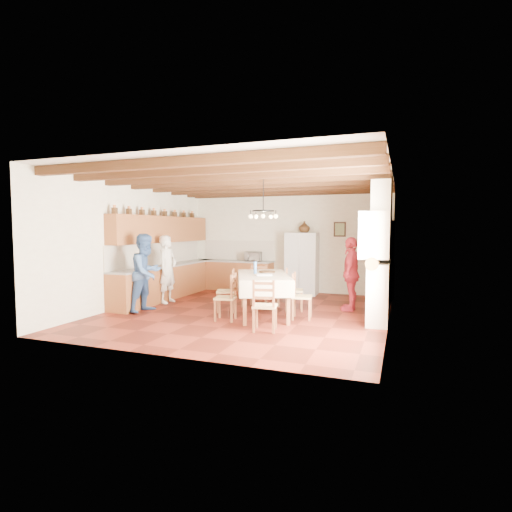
% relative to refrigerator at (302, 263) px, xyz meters
% --- Properties ---
extents(floor, '(6.00, 6.50, 0.02)m').
position_rel_refrigerator_xyz_m(floor, '(-0.55, -2.90, -0.89)').
color(floor, '#49170E').
rests_on(floor, ground).
extents(ceiling, '(6.00, 6.50, 0.02)m').
position_rel_refrigerator_xyz_m(ceiling, '(-0.55, -2.90, 2.13)').
color(ceiling, silver).
rests_on(ceiling, ground).
extents(wall_back, '(6.00, 0.02, 3.00)m').
position_rel_refrigerator_xyz_m(wall_back, '(-0.55, 0.36, 0.62)').
color(wall_back, beige).
rests_on(wall_back, ground).
extents(wall_front, '(6.00, 0.02, 3.00)m').
position_rel_refrigerator_xyz_m(wall_front, '(-0.55, -6.16, 0.62)').
color(wall_front, beige).
rests_on(wall_front, ground).
extents(wall_left, '(0.02, 6.50, 3.00)m').
position_rel_refrigerator_xyz_m(wall_left, '(-3.56, -2.90, 0.62)').
color(wall_left, beige).
rests_on(wall_left, ground).
extents(wall_right, '(0.02, 6.50, 3.00)m').
position_rel_refrigerator_xyz_m(wall_right, '(2.46, -2.90, 0.62)').
color(wall_right, beige).
rests_on(wall_right, ground).
extents(ceiling_beams, '(6.00, 6.30, 0.16)m').
position_rel_refrigerator_xyz_m(ceiling_beams, '(-0.55, -2.90, 2.03)').
color(ceiling_beams, '#37200B').
rests_on(ceiling_beams, ground).
extents(lower_cabinets_left, '(0.60, 4.30, 0.86)m').
position_rel_refrigerator_xyz_m(lower_cabinets_left, '(-3.25, -1.85, -0.45)').
color(lower_cabinets_left, brown).
rests_on(lower_cabinets_left, ground).
extents(lower_cabinets_back, '(2.30, 0.60, 0.86)m').
position_rel_refrigerator_xyz_m(lower_cabinets_back, '(-2.10, 0.05, -0.45)').
color(lower_cabinets_back, brown).
rests_on(lower_cabinets_back, ground).
extents(countertop_left, '(0.62, 4.30, 0.04)m').
position_rel_refrigerator_xyz_m(countertop_left, '(-3.25, -1.85, 0.00)').
color(countertop_left, slate).
rests_on(countertop_left, lower_cabinets_left).
extents(countertop_back, '(2.34, 0.62, 0.04)m').
position_rel_refrigerator_xyz_m(countertop_back, '(-2.10, 0.05, 0.00)').
color(countertop_back, slate).
rests_on(countertop_back, lower_cabinets_back).
extents(backsplash_left, '(0.03, 4.30, 0.60)m').
position_rel_refrigerator_xyz_m(backsplash_left, '(-3.54, -1.85, 0.32)').
color(backsplash_left, beige).
rests_on(backsplash_left, ground).
extents(backsplash_back, '(2.30, 0.03, 0.60)m').
position_rel_refrigerator_xyz_m(backsplash_back, '(-2.10, 0.34, 0.32)').
color(backsplash_back, beige).
rests_on(backsplash_back, ground).
extents(upper_cabinets, '(0.35, 4.20, 0.70)m').
position_rel_refrigerator_xyz_m(upper_cabinets, '(-3.38, -1.85, 0.97)').
color(upper_cabinets, brown).
rests_on(upper_cabinets, ground).
extents(fireplace, '(0.56, 1.60, 2.80)m').
position_rel_refrigerator_xyz_m(fireplace, '(2.17, -2.70, 0.52)').
color(fireplace, beige).
rests_on(fireplace, ground).
extents(wall_picture, '(0.34, 0.03, 0.42)m').
position_rel_refrigerator_xyz_m(wall_picture, '(1.00, 0.33, 0.97)').
color(wall_picture, black).
rests_on(wall_picture, ground).
extents(refrigerator, '(0.90, 0.75, 1.75)m').
position_rel_refrigerator_xyz_m(refrigerator, '(0.00, 0.00, 0.00)').
color(refrigerator, silver).
rests_on(refrigerator, floor).
extents(hutch, '(0.61, 1.20, 2.08)m').
position_rel_refrigerator_xyz_m(hutch, '(2.20, -0.52, 0.16)').
color(hutch, '#382511').
rests_on(hutch, floor).
extents(dining_table, '(1.77, 2.29, 0.89)m').
position_rel_refrigerator_xyz_m(dining_table, '(-0.13, -3.03, -0.07)').
color(dining_table, white).
rests_on(dining_table, floor).
extents(chandelier, '(0.47, 0.47, 0.03)m').
position_rel_refrigerator_xyz_m(chandelier, '(-0.13, -3.03, 1.37)').
color(chandelier, black).
rests_on(chandelier, ground).
extents(chair_left_near, '(0.47, 0.49, 0.96)m').
position_rel_refrigerator_xyz_m(chair_left_near, '(-0.70, -3.73, -0.40)').
color(chair_left_near, brown).
rests_on(chair_left_near, floor).
extents(chair_left_far, '(0.52, 0.53, 0.96)m').
position_rel_refrigerator_xyz_m(chair_left_far, '(-1.05, -2.95, -0.40)').
color(chair_left_far, brown).
rests_on(chair_left_far, floor).
extents(chair_right_near, '(0.46, 0.47, 0.96)m').
position_rel_refrigerator_xyz_m(chair_right_near, '(0.74, -3.07, -0.40)').
color(chair_right_near, brown).
rests_on(chair_right_near, floor).
extents(chair_right_far, '(0.50, 0.51, 0.96)m').
position_rel_refrigerator_xyz_m(chair_right_far, '(0.37, -2.30, -0.40)').
color(chair_right_far, brown).
rests_on(chair_right_far, floor).
extents(chair_end_near, '(0.49, 0.47, 0.96)m').
position_rel_refrigerator_xyz_m(chair_end_near, '(0.34, -4.27, -0.40)').
color(chair_end_near, brown).
rests_on(chair_end_near, floor).
extents(chair_end_far, '(0.52, 0.51, 0.96)m').
position_rel_refrigerator_xyz_m(chair_end_far, '(-0.65, -1.87, -0.40)').
color(chair_end_far, brown).
rests_on(chair_end_far, floor).
extents(person_man, '(0.41, 0.62, 1.71)m').
position_rel_refrigerator_xyz_m(person_man, '(-2.87, -2.48, -0.02)').
color(person_man, white).
rests_on(person_man, floor).
extents(person_woman_blue, '(0.76, 0.93, 1.76)m').
position_rel_refrigerator_xyz_m(person_woman_blue, '(-2.73, -3.56, 0.00)').
color(person_woman_blue, '#3A5F9C').
rests_on(person_woman_blue, floor).
extents(person_woman_red, '(0.47, 1.01, 1.68)m').
position_rel_refrigerator_xyz_m(person_woman_red, '(1.58, -1.84, -0.04)').
color(person_woman_red, '#BC2A38').
rests_on(person_woman_red, floor).
extents(microwave, '(0.55, 0.42, 0.27)m').
position_rel_refrigerator_xyz_m(microwave, '(-1.52, 0.05, 0.16)').
color(microwave, silver).
rests_on(microwave, countertop_back).
extents(fridge_vase, '(0.33, 0.33, 0.33)m').
position_rel_refrigerator_xyz_m(fridge_vase, '(0.06, 0.00, 1.04)').
color(fridge_vase, '#382511').
rests_on(fridge_vase, refrigerator).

